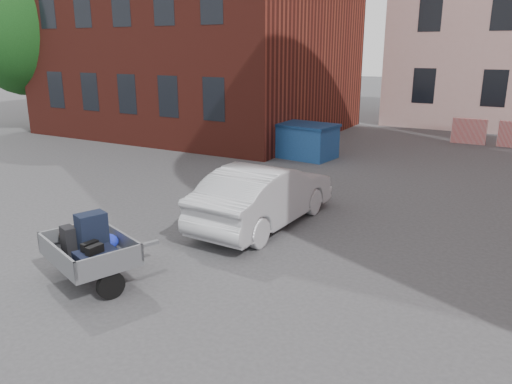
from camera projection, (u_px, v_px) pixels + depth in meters
The scene contains 6 objects.
ground at pixel (196, 270), 8.70m from camera, with size 120.00×120.00×0.00m, color #38383A.
far_building at pixel (149, 43), 35.42m from camera, with size 6.00×6.00×8.00m, color maroon.
tree at pixel (21, 14), 22.33m from camera, with size 5.28×5.28×8.30m.
trailer at pixel (89, 248), 8.07m from camera, with size 1.88×1.98×1.20m.
dumpster at pixel (296, 139), 17.59m from camera, with size 2.98×1.78×1.19m.
silver_car at pixel (264, 195), 10.76m from camera, with size 1.41×4.05×1.33m, color #AEAFB5.
Camera 1 is at (4.83, -6.43, 3.73)m, focal length 35.00 mm.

